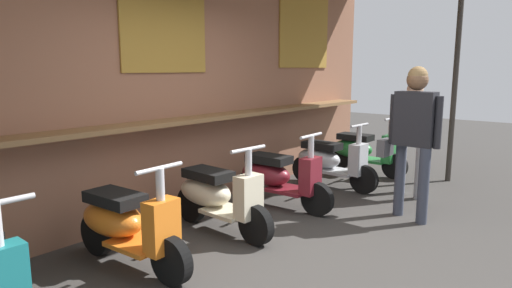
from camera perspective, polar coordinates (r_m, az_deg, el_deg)
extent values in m
plane|color=#383533|center=(4.21, 5.59, -14.42)|extent=(25.52, 25.52, 0.00)
cube|color=#8C5B44|center=(5.25, -12.93, 8.43)|extent=(9.11, 0.25, 3.25)
cube|color=brown|center=(5.04, -10.61, 2.85)|extent=(8.20, 0.36, 0.05)
cube|color=olive|center=(5.21, -11.73, 16.35)|extent=(1.19, 0.02, 1.32)
cube|color=olive|center=(7.31, 6.35, 14.54)|extent=(1.35, 0.02, 1.21)
cylinder|color=#332D28|center=(7.29, 24.39, 7.54)|extent=(0.08, 0.08, 3.10)
cube|color=#197075|center=(3.14, -30.08, -15.10)|extent=(0.28, 0.17, 0.44)
ellipsoid|color=orange|center=(4.18, -18.05, -9.16)|extent=(0.42, 0.72, 0.30)
cube|color=black|center=(4.09, -17.79, -6.66)|extent=(0.33, 0.57, 0.10)
cube|color=orange|center=(3.97, -14.93, -12.35)|extent=(0.41, 0.52, 0.04)
cube|color=orange|center=(3.67, -12.11, -10.39)|extent=(0.29, 0.17, 0.44)
cylinder|color=#B7B7BC|center=(3.63, -12.18, -8.46)|extent=(0.07, 0.07, 0.70)
cylinder|color=#B7B7BC|center=(3.54, -12.39, -3.07)|extent=(0.46, 0.06, 0.04)
cylinder|color=black|center=(3.71, -10.90, -14.67)|extent=(0.12, 0.40, 0.40)
cylinder|color=black|center=(4.45, -19.82, -10.86)|extent=(0.12, 0.40, 0.40)
ellipsoid|color=beige|center=(4.85, -6.56, -6.12)|extent=(0.42, 0.72, 0.30)
cube|color=black|center=(4.77, -6.22, -3.92)|extent=(0.33, 0.57, 0.10)
cube|color=beige|center=(4.65, -3.68, -8.73)|extent=(0.41, 0.52, 0.04)
cube|color=beige|center=(4.38, -0.98, -6.86)|extent=(0.29, 0.18, 0.44)
cylinder|color=#B7B7BC|center=(4.34, -0.99, -5.22)|extent=(0.07, 0.07, 0.70)
cylinder|color=#B7B7BC|center=(4.27, -1.00, -0.67)|extent=(0.46, 0.06, 0.04)
cylinder|color=black|center=(4.40, -0.02, -10.49)|extent=(0.12, 0.40, 0.40)
cylinder|color=black|center=(5.10, -8.37, -7.73)|extent=(0.12, 0.40, 0.40)
ellipsoid|color=maroon|center=(5.61, 1.26, -3.88)|extent=(0.41, 0.72, 0.30)
cube|color=black|center=(5.54, 1.68, -1.94)|extent=(0.33, 0.56, 0.10)
cube|color=maroon|center=(5.46, 4.25, -5.92)|extent=(0.40, 0.52, 0.04)
cube|color=maroon|center=(5.25, 7.05, -4.11)|extent=(0.29, 0.17, 0.44)
cylinder|color=#B7B7BC|center=(5.22, 7.08, -2.72)|extent=(0.07, 0.07, 0.70)
cylinder|color=#B7B7BC|center=(5.16, 7.16, 1.07)|extent=(0.46, 0.06, 0.04)
cylinder|color=black|center=(5.28, 7.94, -7.10)|extent=(0.12, 0.40, 0.40)
cylinder|color=black|center=(5.80, -0.77, -5.45)|extent=(0.12, 0.40, 0.40)
ellipsoid|color=#B2B5BA|center=(6.64, 8.12, -1.84)|extent=(0.40, 0.71, 0.30)
cube|color=black|center=(6.57, 8.53, -0.19)|extent=(0.32, 0.56, 0.10)
cube|color=#B2B5BA|center=(6.49, 10.68, -3.54)|extent=(0.40, 0.51, 0.04)
cube|color=#B2B5BA|center=(6.30, 13.08, -1.97)|extent=(0.28, 0.17, 0.44)
cylinder|color=#B7B7BC|center=(6.27, 13.13, -0.81)|extent=(0.07, 0.07, 0.70)
cylinder|color=#B7B7BC|center=(6.22, 13.25, 2.36)|extent=(0.46, 0.05, 0.04)
cylinder|color=black|center=(6.31, 13.79, -4.49)|extent=(0.11, 0.40, 0.40)
cylinder|color=black|center=(6.81, 6.33, -3.21)|extent=(0.11, 0.40, 0.40)
ellipsoid|color=#237533|center=(7.55, 12.35, -0.57)|extent=(0.39, 0.70, 0.30)
cube|color=black|center=(7.49, 12.74, 0.90)|extent=(0.30, 0.55, 0.10)
cube|color=#237533|center=(7.42, 14.70, -2.01)|extent=(0.38, 0.50, 0.04)
cube|color=#237533|center=(7.26, 16.91, -0.60)|extent=(0.28, 0.16, 0.44)
cylinder|color=#B7B7BC|center=(7.24, 16.96, 0.41)|extent=(0.07, 0.07, 0.70)
cylinder|color=#B7B7BC|center=(7.19, 17.09, 3.16)|extent=(0.46, 0.04, 0.04)
cylinder|color=black|center=(7.27, 17.52, -2.79)|extent=(0.10, 0.40, 0.40)
cylinder|color=black|center=(7.70, 10.65, -1.82)|extent=(0.10, 0.40, 0.40)
cylinder|color=#383D4C|center=(5.25, 20.85, -5.14)|extent=(0.12, 0.12, 0.86)
cylinder|color=#383D4C|center=(5.47, 18.11, -4.39)|extent=(0.12, 0.12, 0.86)
cube|color=#232328|center=(5.23, 19.91, 3.07)|extent=(0.21, 0.43, 0.61)
sphere|color=brown|center=(5.21, 20.18, 7.81)|extent=(0.23, 0.23, 0.23)
sphere|color=olive|center=(5.20, 20.21, 8.26)|extent=(0.21, 0.21, 0.21)
cylinder|color=#232328|center=(5.15, 22.54, 2.56)|extent=(0.08, 0.08, 0.57)
cylinder|color=#232328|center=(5.33, 17.33, 3.08)|extent=(0.08, 0.08, 0.57)
cube|color=#4C4C51|center=(5.39, 16.38, -0.43)|extent=(0.26, 0.10, 0.20)
cylinder|color=#999EA8|center=(6.45, 18.33, -2.67)|extent=(0.12, 0.12, 0.78)
cylinder|color=#999EA8|center=(6.23, 20.43, -3.21)|extent=(0.12, 0.12, 0.78)
cube|color=#999EA8|center=(6.24, 19.70, 3.04)|extent=(0.21, 0.40, 0.55)
sphere|color=tan|center=(6.21, 19.91, 6.64)|extent=(0.21, 0.21, 0.21)
sphere|color=olive|center=(6.20, 19.93, 6.98)|extent=(0.19, 0.19, 0.19)
cylinder|color=#999EA8|center=(6.31, 17.67, 3.01)|extent=(0.08, 0.08, 0.52)
cylinder|color=#999EA8|center=(6.17, 21.76, 2.63)|extent=(0.08, 0.08, 0.52)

